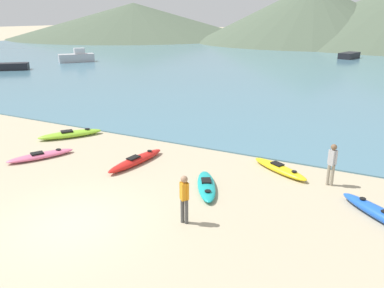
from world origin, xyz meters
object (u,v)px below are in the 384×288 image
kayak_on_sand_1 (41,156)px  kayak_on_sand_4 (136,160)px  moored_boat_3 (77,57)px  person_near_foreground (184,196)px  person_near_waterline (332,162)px  moored_boat_0 (349,55)px  moored_boat_1 (4,67)px  kayak_on_sand_5 (70,134)px  kayak_on_sand_2 (279,169)px  kayak_on_sand_3 (206,186)px

kayak_on_sand_1 → kayak_on_sand_4: kayak_on_sand_4 is taller
moored_boat_3 → kayak_on_sand_4: bearing=-43.4°
person_near_foreground → person_near_waterline: 5.99m
person_near_foreground → moored_boat_3: bearing=137.2°
person_near_foreground → moored_boat_0: 51.93m
kayak_on_sand_4 → moored_boat_1: bearing=150.7°
kayak_on_sand_5 → moored_boat_3: (-23.32, 25.41, 0.54)m
person_near_foreground → moored_boat_3: size_ratio=0.34×
kayak_on_sand_5 → kayak_on_sand_1: bearing=-70.1°
kayak_on_sand_5 → moored_boat_3: size_ratio=0.66×
kayak_on_sand_1 → kayak_on_sand_2: size_ratio=1.04×
kayak_on_sand_4 → moored_boat_0: (4.05, 48.61, 0.33)m
moored_boat_0 → moored_boat_1: (-34.28, -31.67, -0.03)m
kayak_on_sand_5 → person_near_waterline: bearing=-0.1°
kayak_on_sand_5 → person_near_foreground: 10.52m
kayak_on_sand_3 → kayak_on_sand_5: (-8.91, 2.40, 0.03)m
kayak_on_sand_4 → moored_boat_1: moored_boat_1 is taller
kayak_on_sand_4 → kayak_on_sand_5: (-5.21, 1.53, 0.01)m
person_near_waterline → moored_boat_1: 40.92m
kayak_on_sand_1 → moored_boat_0: (8.20, 49.99, 0.36)m
kayak_on_sand_1 → kayak_on_sand_2: kayak_on_sand_2 is taller
moored_boat_3 → person_near_waterline: bearing=-35.1°
moored_boat_0 → moored_boat_3: (-32.58, -21.67, 0.22)m
kayak_on_sand_4 → moored_boat_3: 39.24m
kayak_on_sand_1 → moored_boat_3: 37.37m
kayak_on_sand_3 → moored_boat_3: 42.58m
kayak_on_sand_5 → person_near_waterline: person_near_waterline is taller
kayak_on_sand_3 → moored_boat_3: (-32.23, 27.82, 0.57)m
kayak_on_sand_3 → moored_boat_1: moored_boat_1 is taller
person_near_waterline → kayak_on_sand_5: bearing=179.9°
kayak_on_sand_2 → moored_boat_3: size_ratio=0.59×
kayak_on_sand_2 → kayak_on_sand_3: (-1.97, -2.77, -0.01)m
kayak_on_sand_4 → person_near_waterline: person_near_waterline is taller
kayak_on_sand_5 → moored_boat_0: (9.26, 47.08, 0.32)m
person_near_foreground → kayak_on_sand_1: bearing=166.7°
kayak_on_sand_4 → person_near_foreground: person_near_foreground is taller
kayak_on_sand_2 → person_near_foreground: (-1.58, -5.22, 0.75)m
moored_boat_0 → person_near_foreground: bearing=-89.9°
kayak_on_sand_2 → kayak_on_sand_5: kayak_on_sand_5 is taller
kayak_on_sand_4 → person_near_waterline: 7.85m
kayak_on_sand_1 → person_near_waterline: 12.19m
kayak_on_sand_1 → kayak_on_sand_3: bearing=3.6°
kayak_on_sand_3 → moored_boat_1: bearing=152.3°
person_near_foreground → person_near_waterline: size_ratio=0.97×
kayak_on_sand_3 → person_near_foreground: bearing=-80.9°
kayak_on_sand_3 → kayak_on_sand_4: bearing=166.7°
kayak_on_sand_1 → person_near_foreground: bearing=-13.3°
kayak_on_sand_2 → kayak_on_sand_1: bearing=-161.6°
person_near_foreground → moored_boat_1: person_near_foreground is taller
kayak_on_sand_2 → kayak_on_sand_4: bearing=-161.5°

